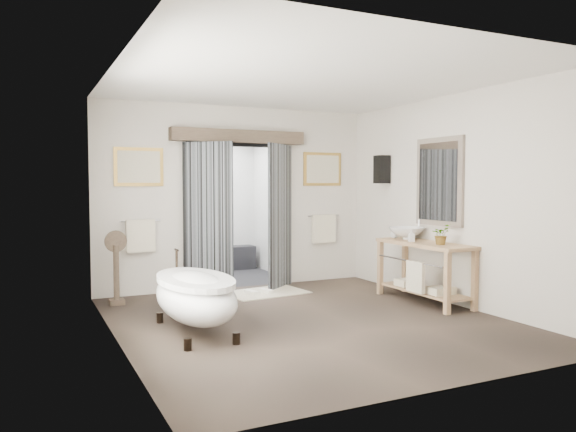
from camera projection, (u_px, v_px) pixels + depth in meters
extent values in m
plane|color=#4C3D32|center=(309.00, 321.00, 6.83)|extent=(5.00, 5.00, 0.00)
cube|color=beige|center=(454.00, 211.00, 4.49)|extent=(4.50, 0.02, 2.90)
cube|color=beige|center=(116.00, 205.00, 5.78)|extent=(0.02, 5.00, 2.90)
cube|color=beige|center=(454.00, 200.00, 7.71)|extent=(0.02, 5.00, 2.90)
cube|color=beige|center=(141.00, 199.00, 8.35)|extent=(1.45, 0.02, 2.90)
cube|color=beige|center=(320.00, 197.00, 9.66)|extent=(1.45, 0.02, 2.90)
cube|color=beige|center=(237.00, 125.00, 8.93)|extent=(1.60, 0.02, 0.60)
cube|color=white|center=(310.00, 80.00, 6.66)|extent=(4.50, 5.00, 0.02)
cube|color=white|center=(132.00, 218.00, 5.27)|extent=(0.02, 2.20, 2.70)
cube|color=gray|center=(439.00, 182.00, 7.94)|extent=(0.05, 0.95, 1.25)
cube|color=silver|center=(438.00, 182.00, 7.93)|extent=(0.01, 0.80, 1.10)
cube|color=black|center=(382.00, 169.00, 9.03)|extent=(0.20, 0.20, 0.45)
sphere|color=#FFCC8C|center=(382.00, 169.00, 9.03)|extent=(0.10, 0.10, 0.10)
cube|color=black|center=(218.00, 277.00, 9.98)|extent=(2.20, 2.00, 0.01)
cube|color=white|center=(217.00, 136.00, 9.84)|extent=(2.20, 2.00, 0.02)
cube|color=white|center=(201.00, 206.00, 10.81)|extent=(2.20, 0.02, 2.50)
cube|color=white|center=(155.00, 209.00, 9.44)|extent=(0.02, 2.00, 2.50)
cube|color=white|center=(274.00, 206.00, 10.39)|extent=(0.02, 2.00, 2.50)
cube|color=black|center=(204.00, 259.00, 10.71)|extent=(2.00, 0.35, 0.45)
cylinder|color=silver|center=(181.00, 187.00, 10.60)|extent=(0.40, 0.03, 0.40)
cylinder|color=silver|center=(221.00, 187.00, 10.94)|extent=(0.40, 0.03, 0.40)
cube|color=black|center=(189.00, 217.00, 8.67)|extent=(0.07, 0.10, 2.30)
cube|color=black|center=(282.00, 215.00, 9.36)|extent=(0.07, 0.10, 2.30)
cube|color=black|center=(237.00, 144.00, 8.95)|extent=(1.67, 0.10, 0.07)
cube|color=black|center=(208.00, 218.00, 8.44)|extent=(0.64, 0.55, 2.30)
cube|color=black|center=(280.00, 216.00, 8.96)|extent=(0.64, 0.55, 2.30)
cube|color=brown|center=(239.00, 136.00, 8.86)|extent=(2.20, 0.20, 0.20)
cube|color=gold|center=(139.00, 167.00, 8.29)|extent=(0.72, 0.03, 0.57)
cube|color=beige|center=(139.00, 167.00, 8.28)|extent=(0.62, 0.01, 0.47)
cube|color=gold|center=(322.00, 169.00, 9.62)|extent=(0.72, 0.03, 0.57)
cube|color=beige|center=(323.00, 169.00, 9.61)|extent=(0.62, 0.01, 0.47)
cylinder|color=silver|center=(140.00, 221.00, 8.30)|extent=(0.60, 0.02, 0.02)
cube|color=beige|center=(141.00, 236.00, 8.29)|extent=(0.42, 0.08, 0.48)
cylinder|color=silver|center=(323.00, 216.00, 9.63)|extent=(0.60, 0.02, 0.02)
cube|color=beige|center=(324.00, 229.00, 9.63)|extent=(0.42, 0.08, 0.48)
cylinder|color=black|center=(188.00, 344.00, 5.61)|extent=(0.08, 0.08, 0.12)
cylinder|color=black|center=(236.00, 338.00, 5.84)|extent=(0.08, 0.08, 0.12)
cylinder|color=black|center=(160.00, 318.00, 6.73)|extent=(0.08, 0.08, 0.12)
cylinder|color=black|center=(202.00, 313.00, 6.95)|extent=(0.08, 0.08, 0.12)
ellipsoid|color=white|center=(195.00, 297.00, 6.26)|extent=(0.79, 1.76, 0.56)
cylinder|color=black|center=(177.00, 258.00, 6.97)|extent=(0.03, 0.03, 0.23)
cube|color=#A88252|center=(447.00, 282.00, 7.14)|extent=(0.07, 0.07, 0.85)
cube|color=#A88252|center=(475.00, 279.00, 7.34)|extent=(0.07, 0.07, 0.85)
cube|color=#A88252|center=(380.00, 266.00, 8.47)|extent=(0.07, 0.07, 0.85)
cube|color=#A88252|center=(405.00, 264.00, 8.67)|extent=(0.07, 0.07, 0.85)
cube|color=#A88252|center=(425.00, 244.00, 7.88)|extent=(0.55, 1.60, 0.05)
cube|color=#A88252|center=(424.00, 291.00, 7.92)|extent=(0.45, 1.50, 0.03)
cylinder|color=silver|center=(409.00, 261.00, 7.78)|extent=(0.02, 1.40, 0.02)
cube|color=beige|center=(415.00, 277.00, 7.65)|extent=(0.06, 0.34, 0.42)
cube|color=beige|center=(441.00, 290.00, 7.60)|extent=(0.35, 0.25, 0.10)
cube|color=beige|center=(408.00, 282.00, 8.23)|extent=(0.35, 0.25, 0.10)
cube|color=brown|center=(117.00, 302.00, 7.76)|extent=(0.20, 0.20, 0.07)
cylinder|color=brown|center=(116.00, 272.00, 7.74)|extent=(0.08, 0.08, 0.76)
cylinder|color=silver|center=(116.00, 241.00, 7.73)|extent=(0.27, 0.02, 0.27)
cylinder|color=brown|center=(116.00, 241.00, 7.72)|extent=(0.30, 0.01, 0.30)
cube|color=beige|center=(266.00, 292.00, 8.58)|extent=(1.29, 0.94, 0.01)
cube|color=white|center=(252.00, 292.00, 8.43)|extent=(0.17, 0.28, 0.05)
cube|color=white|center=(266.00, 291.00, 8.53)|extent=(0.17, 0.28, 0.05)
imported|color=white|center=(407.00, 233.00, 8.28)|extent=(0.57, 0.57, 0.18)
imported|color=gray|center=(441.00, 234.00, 7.55)|extent=(0.31, 0.29, 0.28)
imported|color=gray|center=(411.00, 236.00, 7.93)|extent=(0.10, 0.10, 0.17)
imported|color=gray|center=(394.00, 233.00, 8.48)|extent=(0.15, 0.15, 0.15)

